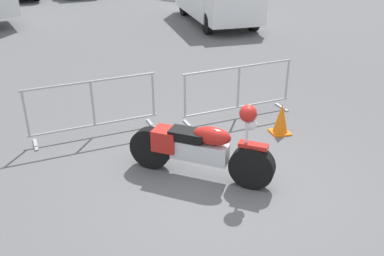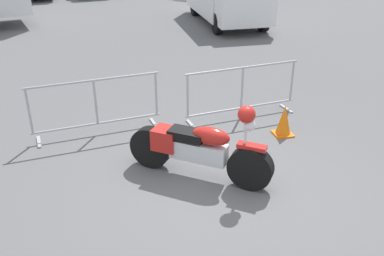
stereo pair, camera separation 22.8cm
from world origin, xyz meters
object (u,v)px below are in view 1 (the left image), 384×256
at_px(crowd_barrier_far, 238,91).
at_px(traffic_cone, 281,119).
at_px(crowd_barrier_near, 93,107).
at_px(motorcycle, 200,148).

relative_size(crowd_barrier_far, traffic_cone, 4.05).
bearing_deg(crowd_barrier_far, crowd_barrier_near, 180.00).
bearing_deg(motorcycle, crowd_barrier_far, 91.04).
relative_size(motorcycle, crowd_barrier_far, 0.82).
bearing_deg(crowd_barrier_near, crowd_barrier_far, 0.00).
xyz_separation_m(crowd_barrier_near, traffic_cone, (3.33, -0.94, -0.27)).
bearing_deg(traffic_cone, crowd_barrier_near, 164.30).
relative_size(motorcycle, traffic_cone, 3.32).
xyz_separation_m(motorcycle, traffic_cone, (1.91, 0.98, -0.21)).
relative_size(motorcycle, crowd_barrier_near, 0.82).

